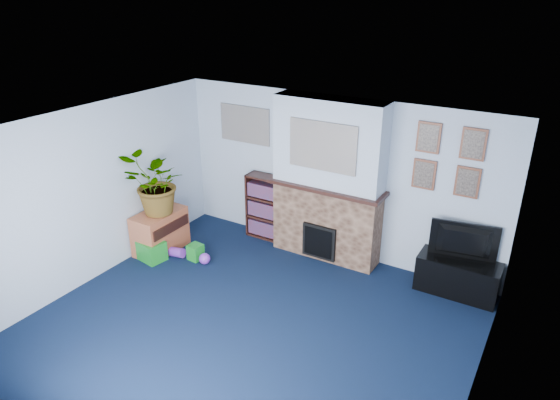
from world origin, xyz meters
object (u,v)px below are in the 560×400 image
Objects in this scene: television at (463,243)px; bookshelf at (265,208)px; sideboard at (160,230)px; tv_stand at (457,278)px.

television is 0.82× the size of bookshelf.
sideboard is at bearing -132.64° from bookshelf.
bookshelf reaches higher than television.
tv_stand is 4.35m from sideboard.
tv_stand is 0.99× the size of bookshelf.
television is 3.07m from bookshelf.
bookshelf is 1.28× the size of sideboard.
television reaches higher than sideboard.
sideboard is at bearing 5.51° from television.
television is (0.00, 0.02, 0.51)m from tv_stand.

